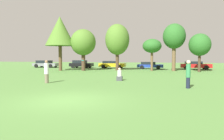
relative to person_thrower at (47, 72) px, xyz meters
name	(u,v)px	position (x,y,z in m)	size (l,w,h in m)	color
ground_plane	(67,100)	(4.09, -5.43, -0.86)	(120.00, 120.00, 0.00)	#54843D
person_thrower	(47,72)	(0.00, 0.00, 0.00)	(0.34, 0.34, 1.71)	#726651
person_catcher	(188,74)	(9.96, -0.48, 0.06)	(0.28, 0.28, 1.76)	#191E33
frisbee	(82,60)	(3.00, -0.45, 0.85)	(0.26, 0.24, 0.12)	#19B2D8
bystander_sitting	(120,75)	(5.03, 2.70, -0.43)	(0.45, 0.38, 1.06)	#3F3F47
tree_0	(60,31)	(-5.25, 13.06, 4.59)	(4.04, 4.04, 7.52)	brown
tree_1	(83,43)	(-2.08, 13.64, 3.03)	(3.48, 3.48, 5.74)	#473323
tree_2	(117,40)	(2.43, 15.17, 3.46)	(3.39, 3.39, 6.53)	#473323
tree_3	(152,46)	(7.25, 15.11, 2.50)	(2.55, 2.55, 4.36)	brown
tree_4	(174,37)	(10.17, 15.61, 3.76)	(3.01, 3.01, 6.40)	brown
tree_5	(200,45)	(13.25, 14.59, 2.58)	(2.73, 2.73, 4.90)	#473323
parked_car_grey	(45,64)	(-11.60, 20.11, -0.19)	(4.52, 2.03, 1.27)	slate
parked_car_black	(81,64)	(-4.95, 20.32, -0.18)	(3.94, 1.99, 1.32)	black
parked_car_yellow	(112,64)	(0.51, 20.46, -0.22)	(4.40, 2.01, 1.22)	gold
parked_car_blue	(150,65)	(6.80, 19.62, -0.27)	(4.05, 1.97, 1.12)	#1E389E
parked_car_red	(195,65)	(13.63, 20.05, -0.21)	(4.47, 1.91, 1.23)	red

